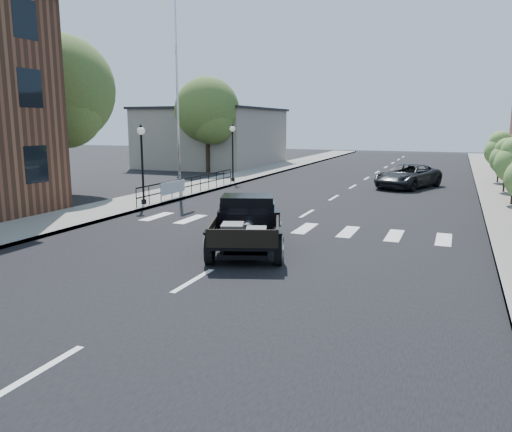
% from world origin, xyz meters
% --- Properties ---
extents(ground, '(120.00, 120.00, 0.00)m').
position_xyz_m(ground, '(0.00, 0.00, 0.00)').
color(ground, black).
rests_on(ground, ground).
extents(road, '(14.00, 80.00, 0.02)m').
position_xyz_m(road, '(0.00, 15.00, 0.01)').
color(road, black).
rests_on(road, ground).
extents(road_markings, '(12.00, 60.00, 0.06)m').
position_xyz_m(road_markings, '(0.00, 10.00, 0.00)').
color(road_markings, silver).
rests_on(road_markings, ground).
extents(sidewalk_left, '(3.00, 80.00, 0.15)m').
position_xyz_m(sidewalk_left, '(-8.50, 15.00, 0.07)').
color(sidewalk_left, gray).
rests_on(sidewalk_left, ground).
extents(sidewalk_right, '(3.00, 80.00, 0.15)m').
position_xyz_m(sidewalk_right, '(8.50, 15.00, 0.07)').
color(sidewalk_right, gray).
rests_on(sidewalk_right, ground).
extents(low_building_left, '(10.00, 12.00, 5.00)m').
position_xyz_m(low_building_left, '(-15.00, 28.00, 2.50)').
color(low_building_left, gray).
rests_on(low_building_left, ground).
extents(railing, '(0.08, 10.00, 1.00)m').
position_xyz_m(railing, '(-7.30, 10.00, 0.65)').
color(railing, black).
rests_on(railing, sidewalk_left).
extents(banner, '(0.04, 2.20, 0.60)m').
position_xyz_m(banner, '(-7.22, 8.00, 0.45)').
color(banner, silver).
rests_on(banner, sidewalk_left).
extents(lamp_post_b, '(0.36, 0.36, 3.65)m').
position_xyz_m(lamp_post_b, '(-7.60, 6.00, 1.97)').
color(lamp_post_b, black).
rests_on(lamp_post_b, sidewalk_left).
extents(lamp_post_c, '(0.36, 0.36, 3.65)m').
position_xyz_m(lamp_post_c, '(-7.60, 16.00, 1.97)').
color(lamp_post_c, black).
rests_on(lamp_post_c, sidewalk_left).
extents(flagpole, '(0.12, 0.12, 12.36)m').
position_xyz_m(flagpole, '(-9.20, 12.00, 6.33)').
color(flagpole, silver).
rests_on(flagpole, sidewalk_left).
extents(big_tree_near, '(5.80, 5.80, 8.52)m').
position_xyz_m(big_tree_near, '(-14.00, 8.00, 4.26)').
color(big_tree_near, '#485F29').
rests_on(big_tree_near, ground).
extents(big_tree_far, '(5.04, 5.04, 7.40)m').
position_xyz_m(big_tree_far, '(-12.50, 22.00, 3.70)').
color(big_tree_far, '#485F29').
rests_on(big_tree_far, ground).
extents(small_tree_d, '(1.69, 1.69, 2.82)m').
position_xyz_m(small_tree_d, '(8.30, 16.85, 1.56)').
color(small_tree_d, '#5E873D').
rests_on(small_tree_d, sidewalk_right).
extents(small_tree_e, '(1.87, 1.87, 3.12)m').
position_xyz_m(small_tree_e, '(8.30, 21.69, 1.71)').
color(small_tree_e, '#5E873D').
rests_on(small_tree_e, sidewalk_right).
extents(hotrod_pickup, '(3.78, 5.36, 1.69)m').
position_xyz_m(hotrod_pickup, '(0.01, 0.41, 0.85)').
color(hotrod_pickup, black).
rests_on(hotrod_pickup, ground).
extents(second_car, '(4.05, 5.58, 1.41)m').
position_xyz_m(second_car, '(3.16, 17.73, 0.70)').
color(second_car, black).
rests_on(second_car, ground).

